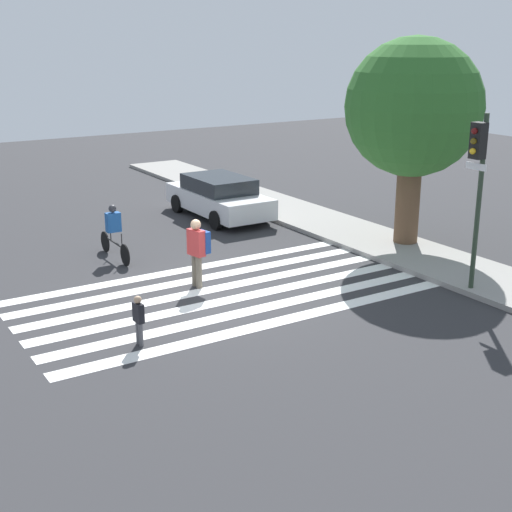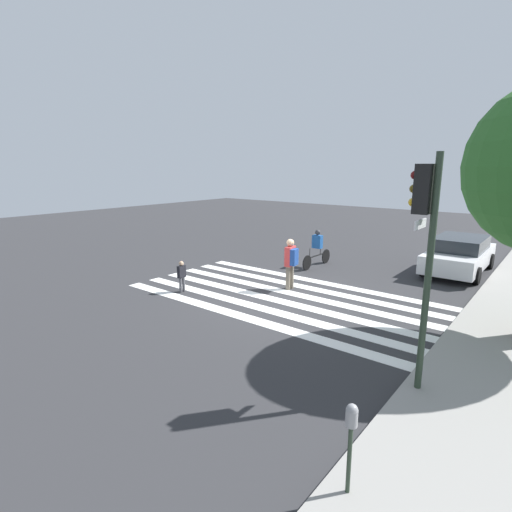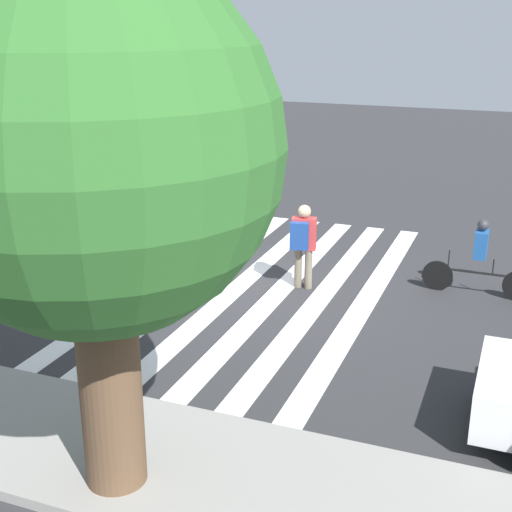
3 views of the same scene
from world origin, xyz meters
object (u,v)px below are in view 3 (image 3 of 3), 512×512
object	(u,v)px
street_tree	(93,151)
pedestrian_adult_blue_shirt	(303,241)
cyclist_mid_street	(480,255)
pedestrian_child_with_backpack	(238,214)

from	to	relation	value
street_tree	pedestrian_adult_blue_shirt	bearing A→B (deg)	-90.51
cyclist_mid_street	pedestrian_child_with_backpack	bearing A→B (deg)	-16.29
pedestrian_adult_blue_shirt	cyclist_mid_street	distance (m)	3.51
street_tree	pedestrian_child_with_backpack	world-z (taller)	street_tree
street_tree	pedestrian_adult_blue_shirt	distance (m)	7.65
street_tree	cyclist_mid_street	xyz separation A→B (m)	(-3.45, -7.93, -3.23)
pedestrian_child_with_backpack	pedestrian_adult_blue_shirt	bearing A→B (deg)	129.55
pedestrian_child_with_backpack	cyclist_mid_street	world-z (taller)	cyclist_mid_street
street_tree	cyclist_mid_street	world-z (taller)	street_tree
street_tree	pedestrian_child_with_backpack	bearing A→B (deg)	-75.68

